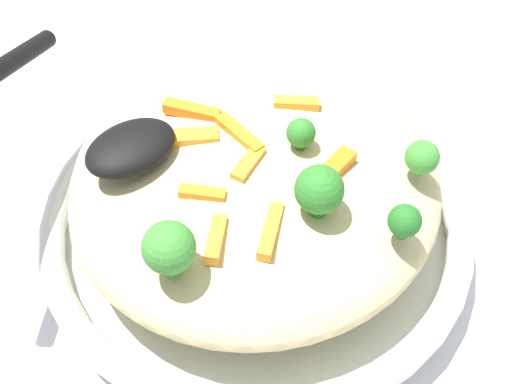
# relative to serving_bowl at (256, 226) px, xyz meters

# --- Properties ---
(ground_plane) EXTENTS (2.40, 2.40, 0.00)m
(ground_plane) POSITION_rel_serving_bowl_xyz_m (0.00, 0.00, -0.02)
(ground_plane) COLOR silver
(serving_bowl) EXTENTS (0.28, 0.28, 0.04)m
(serving_bowl) POSITION_rel_serving_bowl_xyz_m (0.00, 0.00, 0.00)
(serving_bowl) COLOR silver
(serving_bowl) RESTS_ON ground_plane
(pasta_mound) EXTENTS (0.23, 0.22, 0.06)m
(pasta_mound) POSITION_rel_serving_bowl_xyz_m (0.00, 0.00, 0.04)
(pasta_mound) COLOR #DBC689
(pasta_mound) RESTS_ON serving_bowl
(carrot_piece_0) EXTENTS (0.03, 0.03, 0.01)m
(carrot_piece_0) POSITION_rel_serving_bowl_xyz_m (-0.05, -0.04, 0.07)
(carrot_piece_0) COLOR orange
(carrot_piece_0) RESTS_ON pasta_mound
(carrot_piece_1) EXTENTS (0.03, 0.03, 0.01)m
(carrot_piece_1) POSITION_rel_serving_bowl_xyz_m (-0.03, -0.05, 0.07)
(carrot_piece_1) COLOR orange
(carrot_piece_1) RESTS_ON pasta_mound
(carrot_piece_2) EXTENTS (0.03, 0.03, 0.01)m
(carrot_piece_2) POSITION_rel_serving_bowl_xyz_m (-0.01, 0.05, 0.07)
(carrot_piece_2) COLOR orange
(carrot_piece_2) RESTS_ON pasta_mound
(carrot_piece_3) EXTENTS (0.03, 0.02, 0.01)m
(carrot_piece_3) POSITION_rel_serving_bowl_xyz_m (-0.01, -0.01, 0.07)
(carrot_piece_3) COLOR orange
(carrot_piece_3) RESTS_ON pasta_mound
(carrot_piece_4) EXTENTS (0.03, 0.02, 0.01)m
(carrot_piece_4) POSITION_rel_serving_bowl_xyz_m (0.05, 0.02, 0.07)
(carrot_piece_4) COLOR orange
(carrot_piece_4) RESTS_ON pasta_mound
(carrot_piece_5) EXTENTS (0.04, 0.03, 0.01)m
(carrot_piece_5) POSITION_rel_serving_bowl_xyz_m (-0.03, 0.04, 0.07)
(carrot_piece_5) COLOR orange
(carrot_piece_5) RESTS_ON pasta_mound
(carrot_piece_6) EXTENTS (0.01, 0.04, 0.01)m
(carrot_piece_6) POSITION_rel_serving_bowl_xyz_m (0.00, 0.02, 0.07)
(carrot_piece_6) COLOR orange
(carrot_piece_6) RESTS_ON pasta_mound
(carrot_piece_7) EXTENTS (0.03, 0.02, 0.01)m
(carrot_piece_7) POSITION_rel_serving_bowl_xyz_m (0.03, -0.04, 0.07)
(carrot_piece_7) COLOR orange
(carrot_piece_7) RESTS_ON pasta_mound
(carrot_piece_8) EXTENTS (0.02, 0.02, 0.01)m
(carrot_piece_8) POSITION_rel_serving_bowl_xyz_m (-0.04, -0.01, 0.07)
(carrot_piece_8) COLOR orange
(carrot_piece_8) RESTS_ON pasta_mound
(broccoli_floret_0) EXTENTS (0.03, 0.03, 0.03)m
(broccoli_floret_0) POSITION_rel_serving_bowl_xyz_m (0.00, -0.05, 0.09)
(broccoli_floret_0) COLOR #296820
(broccoli_floret_0) RESTS_ON pasta_mound
(broccoli_floret_1) EXTENTS (0.02, 0.02, 0.02)m
(broccoli_floret_1) POSITION_rel_serving_bowl_xyz_m (0.07, -0.07, 0.08)
(broccoli_floret_1) COLOR #377928
(broccoli_floret_1) RESTS_ON pasta_mound
(broccoli_floret_2) EXTENTS (0.03, 0.03, 0.03)m
(broccoli_floret_2) POSITION_rel_serving_bowl_xyz_m (-0.08, -0.03, 0.08)
(broccoli_floret_2) COLOR #377928
(broccoli_floret_2) RESTS_ON pasta_mound
(broccoli_floret_3) EXTENTS (0.02, 0.02, 0.02)m
(broccoli_floret_3) POSITION_rel_serving_bowl_xyz_m (0.02, -0.01, 0.08)
(broccoli_floret_3) COLOR #296820
(broccoli_floret_3) RESTS_ON pasta_mound
(broccoli_floret_4) EXTENTS (0.02, 0.02, 0.02)m
(broccoli_floret_4) POSITION_rel_serving_bowl_xyz_m (0.03, -0.09, 0.08)
(broccoli_floret_4) COLOR #205B1C
(broccoli_floret_4) RESTS_ON pasta_mound
(serving_spoon) EXTENTS (0.15, 0.15, 0.08)m
(serving_spoon) POSITION_rel_serving_bowl_xyz_m (-0.08, 0.07, 0.09)
(serving_spoon) COLOR black
(serving_spoon) RESTS_ON pasta_mound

